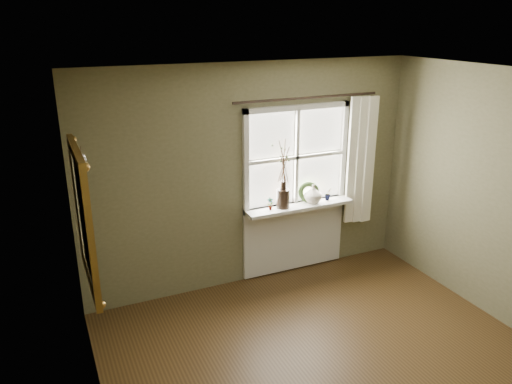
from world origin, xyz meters
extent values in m
plane|color=silver|center=(0.00, 0.00, 2.60)|extent=(4.50, 4.50, 0.00)
cube|color=#666343|center=(0.00, 2.30, 1.30)|extent=(4.00, 0.10, 2.60)
cube|color=#666343|center=(-2.05, 0.00, 1.30)|extent=(0.10, 4.50, 2.60)
cube|color=silver|center=(0.55, 2.22, 0.89)|extent=(1.36, 0.06, 0.06)
cube|color=silver|center=(0.55, 2.22, 2.07)|extent=(1.36, 0.06, 0.06)
cube|color=silver|center=(-0.10, 2.22, 1.48)|extent=(0.06, 0.06, 1.24)
cube|color=silver|center=(1.20, 2.22, 1.48)|extent=(0.06, 0.06, 1.24)
cube|color=silver|center=(0.55, 2.22, 1.48)|extent=(1.24, 0.05, 0.04)
cube|color=silver|center=(0.55, 2.22, 1.48)|extent=(0.04, 0.05, 1.12)
cube|color=white|center=(0.23, 2.25, 1.77)|extent=(0.59, 0.01, 0.53)
cube|color=white|center=(0.88, 2.25, 1.77)|extent=(0.59, 0.01, 0.53)
cube|color=white|center=(0.23, 2.25, 1.19)|extent=(0.59, 0.01, 0.53)
cube|color=white|center=(0.88, 2.25, 1.19)|extent=(0.59, 0.01, 0.53)
cube|color=silver|center=(0.55, 2.12, 0.90)|extent=(1.36, 0.26, 0.04)
cube|color=silver|center=(0.55, 2.23, 0.46)|extent=(1.36, 0.04, 0.88)
cylinder|color=black|center=(0.33, 2.12, 1.03)|extent=(0.16, 0.16, 0.23)
imported|color=beige|center=(0.74, 2.12, 1.03)|extent=(0.27, 0.27, 0.23)
torus|color=#2A3F1C|center=(0.70, 2.16, 1.02)|extent=(0.28, 0.21, 0.26)
imported|color=#2A3F1C|center=(0.16, 2.12, 0.99)|extent=(0.08, 0.05, 0.15)
imported|color=#2A3F1C|center=(0.95, 2.12, 1.00)|extent=(0.10, 0.08, 0.16)
cube|color=white|center=(1.39, 2.13, 1.37)|extent=(0.36, 0.12, 1.59)
cylinder|color=black|center=(0.65, 2.17, 2.18)|extent=(1.84, 0.03, 0.03)
cube|color=white|center=(-1.97, 1.18, 1.52)|extent=(0.02, 0.82, 1.01)
cube|color=olive|center=(-1.96, 1.18, 2.07)|extent=(0.05, 0.99, 0.09)
cube|color=olive|center=(-1.96, 1.18, 0.98)|extent=(0.05, 0.99, 0.09)
cube|color=olive|center=(-1.96, 0.73, 1.52)|extent=(0.05, 0.09, 1.01)
cube|color=olive|center=(-1.96, 1.63, 1.52)|extent=(0.05, 0.09, 1.01)
sphere|color=silver|center=(-1.91, 1.15, 2.01)|extent=(0.04, 0.04, 0.04)
sphere|color=silver|center=(-1.91, 1.18, 1.97)|extent=(0.04, 0.04, 0.04)
sphere|color=silver|center=(-1.91, 1.21, 2.02)|extent=(0.04, 0.04, 0.04)
camera|label=1|loc=(-2.23, -2.75, 3.04)|focal=35.00mm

